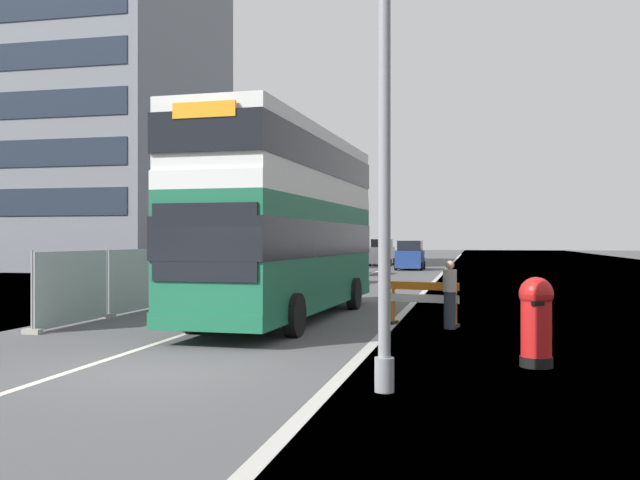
# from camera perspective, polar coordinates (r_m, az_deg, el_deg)

# --- Properties ---
(ground) EXTENTS (140.00, 280.00, 0.10)m
(ground) POSITION_cam_1_polar(r_m,az_deg,el_deg) (12.19, -10.99, -10.64)
(ground) COLOR #4C4C4F
(double_decker_bus) EXTENTS (3.09, 11.30, 5.18)m
(double_decker_bus) POSITION_cam_1_polar(r_m,az_deg,el_deg) (19.41, -2.70, 1.64)
(double_decker_bus) COLOR #196042
(double_decker_bus) RESTS_ON ground
(lamppost_foreground) EXTENTS (0.29, 0.70, 8.23)m
(lamppost_foreground) POSITION_cam_1_polar(r_m,az_deg,el_deg) (10.26, 5.29, 9.43)
(lamppost_foreground) COLOR gray
(lamppost_foreground) RESTS_ON ground
(red_pillar_postbox) EXTENTS (0.59, 0.59, 1.56)m
(red_pillar_postbox) POSITION_cam_1_polar(r_m,az_deg,el_deg) (12.71, 17.29, -6.09)
(red_pillar_postbox) COLOR black
(red_pillar_postbox) RESTS_ON ground
(roadworks_barrier) EXTENTS (1.83, 0.81, 1.12)m
(roadworks_barrier) POSITION_cam_1_polar(r_m,az_deg,el_deg) (18.05, 8.49, -4.72)
(roadworks_barrier) COLOR orange
(roadworks_barrier) RESTS_ON ground
(construction_site_fence) EXTENTS (0.44, 20.60, 1.97)m
(construction_site_fence) POSITION_cam_1_polar(r_m,az_deg,el_deg) (26.61, -9.77, -2.70)
(construction_site_fence) COLOR #A8AAAD
(construction_site_fence) RESTS_ON ground
(car_oncoming_near) EXTENTS (2.08, 4.26, 2.18)m
(car_oncoming_near) POSITION_cam_1_polar(r_m,az_deg,el_deg) (34.75, -0.50, -1.93)
(car_oncoming_near) COLOR navy
(car_oncoming_near) RESTS_ON ground
(car_receding_mid) EXTENTS (2.02, 4.37, 2.23)m
(car_receding_mid) POSITION_cam_1_polar(r_m,az_deg,el_deg) (43.74, 2.03, -1.49)
(car_receding_mid) COLOR black
(car_receding_mid) RESTS_ON ground
(car_receding_far) EXTENTS (2.03, 3.81, 2.13)m
(car_receding_far) POSITION_cam_1_polar(r_m,az_deg,el_deg) (51.32, 7.39, -1.32)
(car_receding_far) COLOR navy
(car_receding_far) RESTS_ON ground
(car_far_side) EXTENTS (1.92, 4.17, 2.24)m
(car_far_side) POSITION_cam_1_polar(r_m,az_deg,el_deg) (59.81, 5.09, -1.07)
(car_far_side) COLOR silver
(car_far_side) RESTS_ON ground
(bare_tree_far_verge_near) EXTENTS (2.25, 1.53, 4.50)m
(bare_tree_far_verge_near) POSITION_cam_1_polar(r_m,az_deg,el_deg) (47.30, -9.65, -0.04)
(bare_tree_far_verge_near) COLOR #4C3D2D
(bare_tree_far_verge_near) RESTS_ON ground
(pedestrian_at_kerb) EXTENTS (0.34, 0.34, 1.69)m
(pedestrian_at_kerb) POSITION_cam_1_polar(r_m,az_deg,el_deg) (17.52, 10.58, -4.42)
(pedestrian_at_kerb) COLOR #2D3342
(pedestrian_at_kerb) RESTS_ON ground
(backdrop_office_block) EXTENTS (24.09, 18.00, 25.86)m
(backdrop_office_block) POSITION_cam_1_polar(r_m,az_deg,el_deg) (60.63, -21.05, 10.22)
(backdrop_office_block) COLOR gray
(backdrop_office_block) RESTS_ON ground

